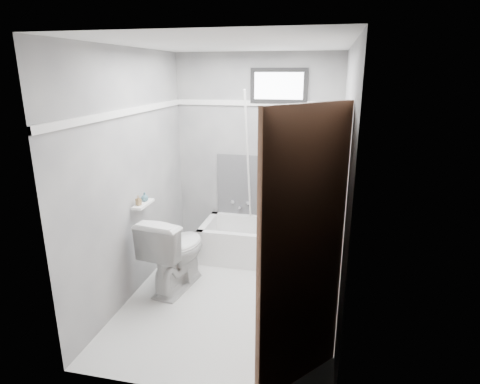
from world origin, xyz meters
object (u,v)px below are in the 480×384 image
(door, at_px, (342,280))
(soap_bottle_b, at_px, (145,197))
(soap_bottle_a, at_px, (138,200))
(bathtub, at_px, (265,242))
(office_chair, at_px, (297,209))
(toilet, at_px, (176,251))

(door, bearing_deg, soap_bottle_b, 144.08)
(soap_bottle_a, bearing_deg, soap_bottle_b, 90.00)
(soap_bottle_b, bearing_deg, bathtub, 36.34)
(bathtub, xyz_separation_m, door, (0.81, -2.21, 0.79))
(office_chair, height_order, soap_bottle_a, office_chair)
(bathtub, height_order, soap_bottle_b, soap_bottle_b)
(toilet, xyz_separation_m, soap_bottle_a, (-0.32, -0.10, 0.57))
(office_chair, bearing_deg, toilet, -150.78)
(bathtub, bearing_deg, soap_bottle_b, -143.66)
(bathtub, distance_m, toilet, 1.18)
(soap_bottle_b, bearing_deg, soap_bottle_a, -90.00)
(soap_bottle_a, xyz_separation_m, soap_bottle_b, (0.00, 0.14, -0.01))
(door, distance_m, soap_bottle_b, 2.37)
(office_chair, xyz_separation_m, soap_bottle_b, (-1.48, -0.86, 0.31))
(toilet, relative_size, soap_bottle_a, 8.30)
(bathtub, relative_size, office_chair, 1.42)
(bathtub, bearing_deg, office_chair, 7.10)
(toilet, height_order, soap_bottle_a, soap_bottle_a)
(office_chair, distance_m, door, 2.33)
(bathtub, distance_m, soap_bottle_a, 1.65)
(bathtub, height_order, office_chair, office_chair)
(office_chair, bearing_deg, soap_bottle_b, -158.36)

